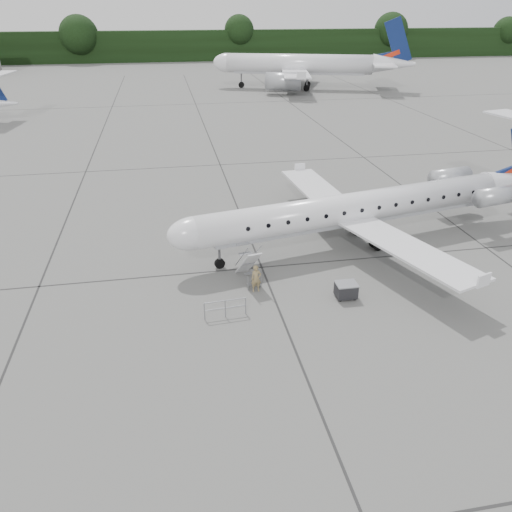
{
  "coord_description": "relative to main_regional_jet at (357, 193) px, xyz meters",
  "views": [
    {
      "loc": [
        -11.68,
        -22.39,
        14.83
      ],
      "look_at": [
        -7.28,
        1.82,
        2.3
      ],
      "focal_mm": 35.0,
      "sensor_mm": 36.0,
      "label": 1
    }
  ],
  "objects": [
    {
      "name": "treeline",
      "position": [
        -0.4,
        123.03,
        0.34
      ],
      "size": [
        260.0,
        4.0,
        8.0
      ],
      "primitive_type": "cube",
      "color": "black",
      "rests_on": "ground"
    },
    {
      "name": "ground",
      "position": [
        -0.4,
        -6.97,
        -3.66
      ],
      "size": [
        320.0,
        320.0,
        0.0
      ],
      "primitive_type": "plane",
      "color": "#5F5F5C",
      "rests_on": "ground"
    },
    {
      "name": "passenger",
      "position": [
        -7.65,
        -5.08,
        -2.84
      ],
      "size": [
        0.61,
        0.41,
        1.63
      ],
      "primitive_type": "imported",
      "rotation": [
        0.0,
        0.0,
        0.04
      ],
      "color": "olive",
      "rests_on": "ground"
    },
    {
      "name": "safety_railing",
      "position": [
        -9.73,
        -7.4,
        -3.16
      ],
      "size": [
        2.2,
        0.24,
        1.0
      ],
      "primitive_type": null,
      "rotation": [
        0.0,
        0.0,
        0.07
      ],
      "color": "gray",
      "rests_on": "ground"
    },
    {
      "name": "bg_narrowbody",
      "position": [
        13.74,
        67.6,
        2.61
      ],
      "size": [
        40.98,
        34.69,
        12.54
      ],
      "primitive_type": null,
      "rotation": [
        0.0,
        0.0,
        -0.31
      ],
      "color": "silver",
      "rests_on": "ground"
    },
    {
      "name": "baggage_cart",
      "position": [
        -2.84,
        -6.7,
        -3.16
      ],
      "size": [
        1.15,
        0.93,
        0.99
      ],
      "primitive_type": null,
      "rotation": [
        0.0,
        0.0,
        -0.01
      ],
      "color": "black",
      "rests_on": "ground"
    },
    {
      "name": "main_regional_jet",
      "position": [
        0.0,
        0.0,
        0.0
      ],
      "size": [
        32.07,
        25.87,
        7.31
      ],
      "primitive_type": null,
      "rotation": [
        0.0,
        0.0,
        0.2
      ],
      "color": "silver",
      "rests_on": "ground"
    },
    {
      "name": "airstair",
      "position": [
        -7.9,
        -3.85,
        -2.51
      ],
      "size": [
        1.28,
        2.34,
        2.29
      ],
      "primitive_type": null,
      "rotation": [
        0.0,
        0.0,
        0.2
      ],
      "color": "silver",
      "rests_on": "ground"
    }
  ]
}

